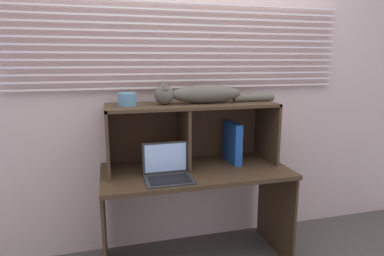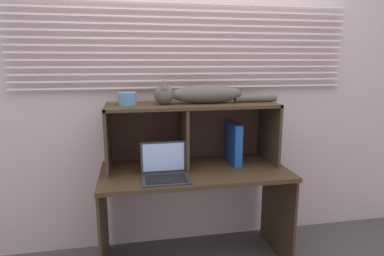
{
  "view_description": "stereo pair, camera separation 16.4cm",
  "coord_description": "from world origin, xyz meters",
  "px_view_note": "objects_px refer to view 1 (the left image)",
  "views": [
    {
      "loc": [
        -0.59,
        -1.94,
        1.48
      ],
      "look_at": [
        0.0,
        0.3,
        1.0
      ],
      "focal_mm": 30.53,
      "sensor_mm": 36.0,
      "label": 1
    },
    {
      "loc": [
        -0.43,
        -1.97,
        1.48
      ],
      "look_at": [
        0.0,
        0.3,
        1.0
      ],
      "focal_mm": 30.53,
      "sensor_mm": 36.0,
      "label": 2
    }
  ],
  "objects_px": {
    "small_basket": "(128,99)",
    "laptop": "(168,171)",
    "book_stack": "(167,164)",
    "binder_upright": "(232,142)",
    "cat": "(201,94)"
  },
  "relations": [
    {
      "from": "book_stack",
      "to": "cat",
      "type": "bearing_deg",
      "value": 0.53
    },
    {
      "from": "book_stack",
      "to": "binder_upright",
      "type": "bearing_deg",
      "value": 0.27
    },
    {
      "from": "cat",
      "to": "binder_upright",
      "type": "relative_size",
      "value": 2.98
    },
    {
      "from": "cat",
      "to": "book_stack",
      "type": "bearing_deg",
      "value": -179.47
    },
    {
      "from": "laptop",
      "to": "book_stack",
      "type": "distance_m",
      "value": 0.23
    },
    {
      "from": "book_stack",
      "to": "small_basket",
      "type": "relative_size",
      "value": 2.0
    },
    {
      "from": "cat",
      "to": "binder_upright",
      "type": "bearing_deg",
      "value": 0.0
    },
    {
      "from": "laptop",
      "to": "book_stack",
      "type": "xyz_separation_m",
      "value": [
        0.04,
        0.23,
        -0.02
      ]
    },
    {
      "from": "binder_upright",
      "to": "book_stack",
      "type": "relative_size",
      "value": 1.21
    },
    {
      "from": "laptop",
      "to": "small_basket",
      "type": "bearing_deg",
      "value": 134.09
    },
    {
      "from": "laptop",
      "to": "binder_upright",
      "type": "bearing_deg",
      "value": 23.33
    },
    {
      "from": "small_basket",
      "to": "laptop",
      "type": "bearing_deg",
      "value": -45.91
    },
    {
      "from": "book_stack",
      "to": "small_basket",
      "type": "distance_m",
      "value": 0.54
    },
    {
      "from": "laptop",
      "to": "small_basket",
      "type": "relative_size",
      "value": 2.47
    },
    {
      "from": "small_basket",
      "to": "binder_upright",
      "type": "bearing_deg",
      "value": 0.0
    }
  ]
}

